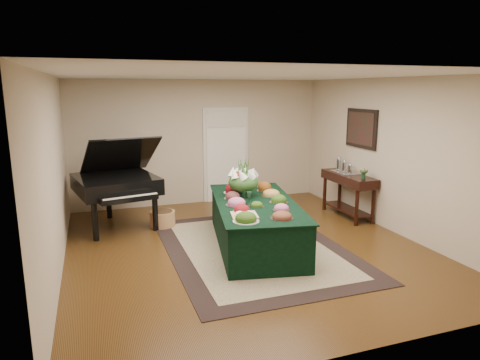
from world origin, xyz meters
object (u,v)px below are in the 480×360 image
object	(u,v)px
buffet_table	(255,223)
mahogany_sideboard	(348,184)
grand_piano	(117,183)
floral_centerpiece	(243,178)

from	to	relation	value
buffet_table	mahogany_sideboard	xyz separation A→B (m)	(2.32, 0.90, 0.30)
buffet_table	mahogany_sideboard	size ratio (longest dim) A/B	2.08
grand_piano	floral_centerpiece	bearing A→B (deg)	-34.72
buffet_table	grand_piano	size ratio (longest dim) A/B	1.55
buffet_table	floral_centerpiece	xyz separation A→B (m)	(-0.07, 0.37, 0.67)
buffet_table	floral_centerpiece	bearing A→B (deg)	100.83
grand_piano	mahogany_sideboard	distance (m)	4.44
grand_piano	mahogany_sideboard	world-z (taller)	grand_piano
buffet_table	floral_centerpiece	distance (m)	0.77
floral_centerpiece	grand_piano	world-z (taller)	grand_piano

